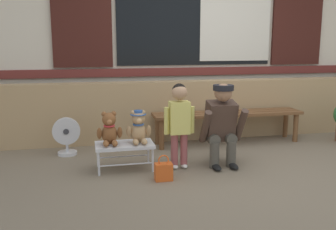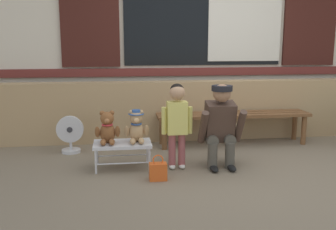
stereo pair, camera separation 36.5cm
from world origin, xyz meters
name	(u,v)px [view 1 (the left image)]	position (x,y,z in m)	size (l,w,h in m)	color
ground_plane	(239,168)	(0.00, 0.00, 0.00)	(60.00, 60.00, 0.00)	#756651
brick_low_wall	(202,109)	(0.00, 1.43, 0.42)	(7.42, 0.25, 0.85)	tan
shop_facade	(194,23)	(0.00, 1.94, 1.68)	(7.57, 0.26, 3.34)	beige
wooden_bench_long	(228,117)	(0.26, 1.06, 0.37)	(2.10, 0.40, 0.44)	brown
small_display_bench	(124,146)	(-1.27, 0.22, 0.27)	(0.64, 0.36, 0.30)	silver
teddy_bear_plain	(109,130)	(-1.43, 0.22, 0.46)	(0.28, 0.26, 0.36)	brown
teddy_bear_with_hat	(139,127)	(-1.11, 0.23, 0.47)	(0.28, 0.27, 0.36)	tan
child_standing	(179,116)	(-0.67, 0.15, 0.59)	(0.35, 0.18, 0.96)	#994C4C
adult_crouching	(222,124)	(-0.17, 0.15, 0.48)	(0.50, 0.49, 0.95)	#4C473D
handbag_on_ground	(164,171)	(-0.92, -0.20, 0.10)	(0.18, 0.11, 0.27)	#DB561E
floor_fan	(67,137)	(-1.92, 0.93, 0.24)	(0.34, 0.24, 0.48)	silver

